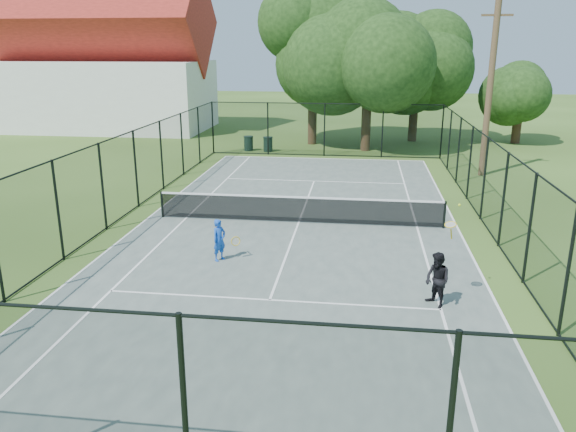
# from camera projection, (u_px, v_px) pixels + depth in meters

# --- Properties ---
(ground) EXTENTS (120.00, 120.00, 0.00)m
(ground) POSITION_uv_depth(u_px,v_px,m) (299.00, 224.00, 19.87)
(ground) COLOR #344E1A
(tennis_court) EXTENTS (11.00, 24.00, 0.06)m
(tennis_court) POSITION_uv_depth(u_px,v_px,m) (299.00, 223.00, 19.87)
(tennis_court) COLOR #4D5B55
(tennis_court) RESTS_ON ground
(tennis_net) EXTENTS (10.08, 0.08, 0.95)m
(tennis_net) POSITION_uv_depth(u_px,v_px,m) (299.00, 208.00, 19.71)
(tennis_net) COLOR black
(tennis_net) RESTS_ON tennis_court
(fence) EXTENTS (13.10, 26.10, 3.00)m
(fence) POSITION_uv_depth(u_px,v_px,m) (299.00, 183.00, 19.44)
(fence) COLOR black
(fence) RESTS_ON ground
(tree_near_left) EXTENTS (6.92, 6.92, 9.03)m
(tree_near_left) POSITION_uv_depth(u_px,v_px,m) (313.00, 54.00, 34.58)
(tree_near_left) COLOR #332114
(tree_near_left) RESTS_ON ground
(tree_near_mid) EXTENTS (7.07, 7.07, 9.25)m
(tree_near_mid) POSITION_uv_depth(u_px,v_px,m) (369.00, 52.00, 32.27)
(tree_near_mid) COLOR #332114
(tree_near_mid) RESTS_ON ground
(tree_near_right) EXTENTS (5.63, 5.63, 7.77)m
(tree_near_right) POSITION_uv_depth(u_px,v_px,m) (417.00, 64.00, 35.90)
(tree_near_right) COLOR #332114
(tree_near_right) RESTS_ON ground
(tree_far_right) EXTENTS (3.84, 3.84, 5.07)m
(tree_far_right) POSITION_uv_depth(u_px,v_px,m) (521.00, 94.00, 35.58)
(tree_far_right) COLOR #332114
(tree_far_right) RESTS_ON ground
(building) EXTENTS (15.30, 8.15, 11.87)m
(building) POSITION_uv_depth(u_px,v_px,m) (104.00, 62.00, 41.43)
(building) COLOR silver
(building) RESTS_ON ground
(trash_bin_left) EXTENTS (0.58, 0.58, 0.88)m
(trash_bin_left) POSITION_uv_depth(u_px,v_px,m) (249.00, 143.00, 33.70)
(trash_bin_left) COLOR black
(trash_bin_left) RESTS_ON ground
(trash_bin_right) EXTENTS (0.58, 0.58, 0.88)m
(trash_bin_right) POSITION_uv_depth(u_px,v_px,m) (268.00, 144.00, 33.41)
(trash_bin_right) COLOR black
(trash_bin_right) RESTS_ON ground
(utility_pole) EXTENTS (1.40, 0.30, 8.11)m
(utility_pole) POSITION_uv_depth(u_px,v_px,m) (490.00, 89.00, 26.23)
(utility_pole) COLOR #4C3823
(utility_pole) RESTS_ON ground
(player_blue) EXTENTS (0.83, 0.54, 1.24)m
(player_blue) POSITION_uv_depth(u_px,v_px,m) (219.00, 240.00, 16.19)
(player_blue) COLOR blue
(player_blue) RESTS_ON tennis_court
(player_black) EXTENTS (0.90, 1.14, 2.38)m
(player_black) POSITION_uv_depth(u_px,v_px,m) (437.00, 280.00, 13.29)
(player_black) COLOR black
(player_black) RESTS_ON tennis_court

